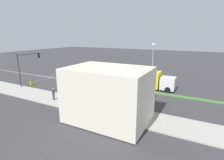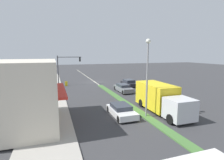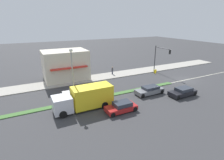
% 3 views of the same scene
% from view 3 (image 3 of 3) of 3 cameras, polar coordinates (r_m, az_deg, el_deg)
% --- Properties ---
extents(ground_plane, '(160.00, 160.00, 0.00)m').
position_cam_3_polar(ground_plane, '(25.90, -4.28, -5.80)').
color(ground_plane, '#38383A').
extents(sidewalk_right, '(4.00, 73.00, 0.12)m').
position_cam_3_polar(sidewalk_right, '(33.68, -11.05, -0.10)').
color(sidewalk_right, '#A8A399').
rests_on(sidewalk_right, ground).
extents(median_strip, '(0.90, 46.00, 0.10)m').
position_cam_3_polar(median_strip, '(24.28, -24.50, -9.20)').
color(median_strip, '#477538').
rests_on(median_strip, ground).
extents(lane_marking_center, '(0.16, 60.00, 0.01)m').
position_cam_3_polar(lane_marking_center, '(36.30, 22.88, 0.02)').
color(lane_marking_center, beige).
rests_on(lane_marking_center, ground).
extents(building_corner_store, '(6.32, 8.03, 5.44)m').
position_cam_3_polar(building_corner_store, '(34.37, -14.97, 4.82)').
color(building_corner_store, beige).
rests_on(building_corner_store, sidewalk_right).
extents(traffic_signal_main, '(4.59, 0.34, 5.60)m').
position_cam_3_polar(traffic_signal_main, '(38.46, 15.33, 7.84)').
color(traffic_signal_main, '#333338').
rests_on(traffic_signal_main, sidewalk_right).
extents(street_lamp, '(0.44, 0.44, 7.37)m').
position_cam_3_polar(street_lamp, '(23.22, -12.84, 3.40)').
color(street_lamp, gray).
rests_on(street_lamp, median_strip).
extents(pedestrian, '(0.34, 0.34, 1.62)m').
position_cam_3_polar(pedestrian, '(36.47, 0.12, 3.21)').
color(pedestrian, '#282D42').
rests_on(pedestrian, sidewalk_right).
extents(warning_aframe_sign, '(0.45, 0.53, 0.84)m').
position_cam_3_polar(warning_aframe_sign, '(38.70, 13.85, 2.73)').
color(warning_aframe_sign, yellow).
rests_on(warning_aframe_sign, ground).
extents(delivery_truck, '(2.44, 7.50, 2.87)m').
position_cam_3_polar(delivery_truck, '(22.55, -8.64, -5.75)').
color(delivery_truck, silver).
rests_on(delivery_truck, ground).
extents(suv_grey, '(1.81, 4.52, 1.23)m').
position_cam_3_polar(suv_grey, '(27.55, 12.15, -3.27)').
color(suv_grey, slate).
rests_on(suv_grey, ground).
extents(sedan_dark, '(1.86, 4.27, 1.25)m').
position_cam_3_polar(sedan_dark, '(28.40, 22.09, -3.60)').
color(sedan_dark, black).
rests_on(sedan_dark, ground).
extents(hatchback_red, '(1.82, 3.92, 1.25)m').
position_cam_3_polar(hatchback_red, '(21.96, 3.06, -8.77)').
color(hatchback_red, '#AD1E1E').
rests_on(hatchback_red, ground).
extents(van_white, '(1.92, 4.01, 1.16)m').
position_cam_3_polar(van_white, '(26.82, -11.40, -3.92)').
color(van_white, silver).
rests_on(van_white, ground).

